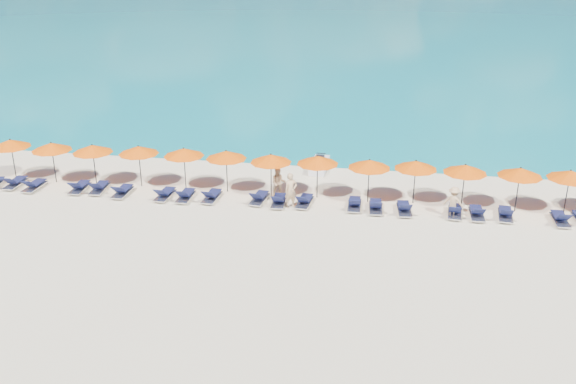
# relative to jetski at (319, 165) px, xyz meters

# --- Properties ---
(ground) EXTENTS (1400.00, 1400.00, 0.00)m
(ground) POSITION_rel_jetski_xyz_m (-0.74, -9.47, -0.34)
(ground) COLOR beige
(jetski) EXTENTS (0.96, 2.33, 0.82)m
(jetski) POSITION_rel_jetski_xyz_m (0.00, 0.00, 0.00)
(jetski) COLOR silver
(jetski) RESTS_ON ground
(beachgoer_a) EXTENTS (0.76, 0.68, 1.74)m
(beachgoer_a) POSITION_rel_jetski_xyz_m (-0.76, -5.44, 0.53)
(beachgoer_a) COLOR tan
(beachgoer_a) RESTS_ON ground
(beachgoer_b) EXTENTS (0.81, 0.53, 1.55)m
(beachgoer_b) POSITION_rel_jetski_xyz_m (-1.59, -4.28, 0.44)
(beachgoer_b) COLOR tan
(beachgoer_b) RESTS_ON ground
(beachgoer_c) EXTENTS (1.07, 0.78, 1.51)m
(beachgoer_c) POSITION_rel_jetski_xyz_m (6.99, -5.34, 0.42)
(beachgoer_c) COLOR tan
(beachgoer_c) RESTS_ON ground
(umbrella_0) EXTENTS (2.10, 2.10, 2.28)m
(umbrella_0) POSITION_rel_jetski_xyz_m (-16.27, -4.00, 1.68)
(umbrella_0) COLOR black
(umbrella_0) RESTS_ON ground
(umbrella_1) EXTENTS (2.10, 2.10, 2.28)m
(umbrella_1) POSITION_rel_jetski_xyz_m (-13.81, -4.18, 1.68)
(umbrella_1) COLOR black
(umbrella_1) RESTS_ON ground
(umbrella_2) EXTENTS (2.10, 2.10, 2.28)m
(umbrella_2) POSITION_rel_jetski_xyz_m (-11.50, -4.17, 1.68)
(umbrella_2) COLOR black
(umbrella_2) RESTS_ON ground
(umbrella_3) EXTENTS (2.10, 2.10, 2.28)m
(umbrella_3) POSITION_rel_jetski_xyz_m (-9.05, -3.97, 1.68)
(umbrella_3) COLOR black
(umbrella_3) RESTS_ON ground
(umbrella_4) EXTENTS (2.10, 2.10, 2.28)m
(umbrella_4) POSITION_rel_jetski_xyz_m (-6.61, -3.94, 1.68)
(umbrella_4) COLOR black
(umbrella_4) RESTS_ON ground
(umbrella_5) EXTENTS (2.10, 2.10, 2.28)m
(umbrella_5) POSITION_rel_jetski_xyz_m (-4.34, -3.99, 1.68)
(umbrella_5) COLOR black
(umbrella_5) RESTS_ON ground
(umbrella_6) EXTENTS (2.10, 2.10, 2.28)m
(umbrella_6) POSITION_rel_jetski_xyz_m (-1.99, -4.18, 1.68)
(umbrella_6) COLOR black
(umbrella_6) RESTS_ON ground
(umbrella_7) EXTENTS (2.10, 2.10, 2.28)m
(umbrella_7) POSITION_rel_jetski_xyz_m (0.35, -4.02, 1.68)
(umbrella_7) COLOR black
(umbrella_7) RESTS_ON ground
(umbrella_8) EXTENTS (2.10, 2.10, 2.28)m
(umbrella_8) POSITION_rel_jetski_xyz_m (2.93, -4.19, 1.68)
(umbrella_8) COLOR black
(umbrella_8) RESTS_ON ground
(umbrella_9) EXTENTS (2.10, 2.10, 2.28)m
(umbrella_9) POSITION_rel_jetski_xyz_m (5.17, -3.97, 1.68)
(umbrella_9) COLOR black
(umbrella_9) RESTS_ON ground
(umbrella_10) EXTENTS (2.10, 2.10, 2.28)m
(umbrella_10) POSITION_rel_jetski_xyz_m (7.49, -4.17, 1.68)
(umbrella_10) COLOR black
(umbrella_10) RESTS_ON ground
(umbrella_11) EXTENTS (2.10, 2.10, 2.28)m
(umbrella_11) POSITION_rel_jetski_xyz_m (10.02, -4.20, 1.68)
(umbrella_11) COLOR black
(umbrella_11) RESTS_ON ground
(umbrella_12) EXTENTS (2.10, 2.10, 2.28)m
(umbrella_12) POSITION_rel_jetski_xyz_m (12.26, -4.19, 1.68)
(umbrella_12) COLOR black
(umbrella_12) RESTS_ON ground
(lounger_1) EXTENTS (0.65, 1.71, 0.66)m
(lounger_1) POSITION_rel_jetski_xyz_m (-15.63, -5.14, -0.10)
(lounger_1) COLOR silver
(lounger_1) RESTS_ON ground
(lounger_2) EXTENTS (0.65, 1.71, 0.66)m
(lounger_2) POSITION_rel_jetski_xyz_m (-14.42, -5.35, -0.10)
(lounger_2) COLOR silver
(lounger_2) RESTS_ON ground
(lounger_3) EXTENTS (0.70, 1.73, 0.66)m
(lounger_3) POSITION_rel_jetski_xyz_m (-11.96, -5.19, -0.10)
(lounger_3) COLOR silver
(lounger_3) RESTS_ON ground
(lounger_4) EXTENTS (0.77, 1.75, 0.66)m
(lounger_4) POSITION_rel_jetski_xyz_m (-10.92, -5.10, -0.10)
(lounger_4) COLOR silver
(lounger_4) RESTS_ON ground
(lounger_5) EXTENTS (0.62, 1.70, 0.66)m
(lounger_5) POSITION_rel_jetski_xyz_m (-9.53, -5.36, -0.10)
(lounger_5) COLOR silver
(lounger_5) RESTS_ON ground
(lounger_6) EXTENTS (0.74, 1.74, 0.66)m
(lounger_6) POSITION_rel_jetski_xyz_m (-7.24, -5.40, -0.10)
(lounger_6) COLOR silver
(lounger_6) RESTS_ON ground
(lounger_7) EXTENTS (0.63, 1.70, 0.66)m
(lounger_7) POSITION_rel_jetski_xyz_m (-6.15, -5.40, -0.10)
(lounger_7) COLOR silver
(lounger_7) RESTS_ON ground
(lounger_8) EXTENTS (0.72, 1.73, 0.66)m
(lounger_8) POSITION_rel_jetski_xyz_m (-4.83, -5.25, -0.10)
(lounger_8) COLOR silver
(lounger_8) RESTS_ON ground
(lounger_9) EXTENTS (0.78, 1.75, 0.66)m
(lounger_9) POSITION_rel_jetski_xyz_m (-2.43, -5.10, -0.10)
(lounger_9) COLOR silver
(lounger_9) RESTS_ON ground
(lounger_10) EXTENTS (0.71, 1.73, 0.66)m
(lounger_10) POSITION_rel_jetski_xyz_m (-1.40, -5.30, -0.10)
(lounger_10) COLOR silver
(lounger_10) RESTS_ON ground
(lounger_11) EXTENTS (0.76, 1.75, 0.66)m
(lounger_11) POSITION_rel_jetski_xyz_m (-0.14, -5.14, -0.10)
(lounger_11) COLOR silver
(lounger_11) RESTS_ON ground
(lounger_12) EXTENTS (0.66, 1.71, 0.66)m
(lounger_12) POSITION_rel_jetski_xyz_m (2.33, -5.12, -0.10)
(lounger_12) COLOR silver
(lounger_12) RESTS_ON ground
(lounger_13) EXTENTS (0.71, 1.73, 0.66)m
(lounger_13) POSITION_rel_jetski_xyz_m (3.37, -5.26, -0.10)
(lounger_13) COLOR silver
(lounger_13) RESTS_ON ground
(lounger_14) EXTENTS (0.78, 1.75, 0.66)m
(lounger_14) POSITION_rel_jetski_xyz_m (4.73, -5.27, -0.10)
(lounger_14) COLOR silver
(lounger_14) RESTS_ON ground
(lounger_15) EXTENTS (0.76, 1.75, 0.66)m
(lounger_15) POSITION_rel_jetski_xyz_m (7.10, -5.21, -0.10)
(lounger_15) COLOR silver
(lounger_15) RESTS_ON ground
(lounger_16) EXTENTS (0.64, 1.71, 0.66)m
(lounger_16) POSITION_rel_jetski_xyz_m (8.11, -5.25, -0.10)
(lounger_16) COLOR silver
(lounger_16) RESTS_ON ground
(lounger_17) EXTENTS (0.78, 1.75, 0.66)m
(lounger_17) POSITION_rel_jetski_xyz_m (9.43, -5.15, -0.10)
(lounger_17) COLOR silver
(lounger_17) RESTS_ON ground
(lounger_18) EXTENTS (0.66, 1.71, 0.66)m
(lounger_18) POSITION_rel_jetski_xyz_m (11.86, -5.29, -0.10)
(lounger_18) COLOR silver
(lounger_18) RESTS_ON ground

